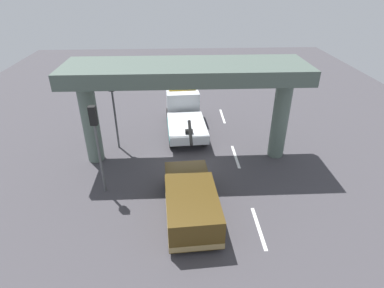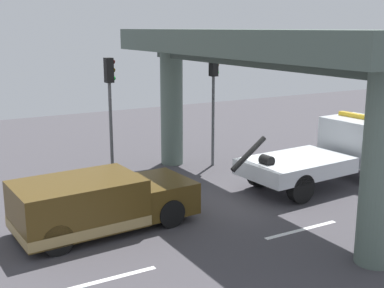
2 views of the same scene
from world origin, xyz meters
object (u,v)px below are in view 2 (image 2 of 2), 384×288
at_px(tow_truck_white, 333,151).
at_px(towed_van_green, 97,204).
at_px(traffic_light_far, 214,86).
at_px(traffic_light_near, 110,93).

relative_size(tow_truck_white, towed_van_green, 1.38).
bearing_deg(traffic_light_far, towed_van_green, -147.01).
bearing_deg(traffic_light_far, traffic_light_near, 180.00).
height_order(towed_van_green, traffic_light_near, traffic_light_near).
bearing_deg(tow_truck_white, traffic_light_near, 149.35).
distance_m(tow_truck_white, traffic_light_far, 5.46).
distance_m(traffic_light_near, traffic_light_far, 4.50).
relative_size(tow_truck_white, traffic_light_far, 1.57).
bearing_deg(traffic_light_far, tow_truck_white, -57.95).
bearing_deg(towed_van_green, tow_truck_white, 0.33).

